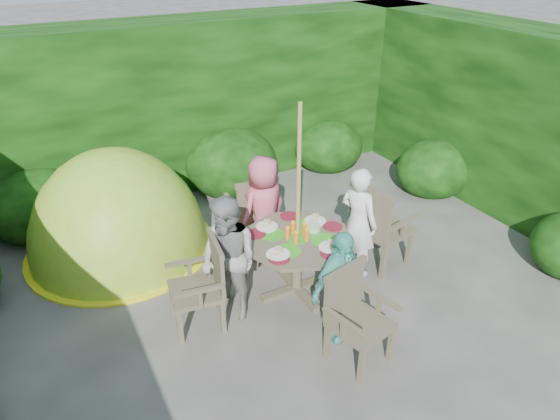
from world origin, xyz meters
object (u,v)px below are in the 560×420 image
parasol_pole (298,206)px  garden_chair_front (355,314)px  child_left (229,260)px  child_front (339,286)px  dome_tent (123,249)px  patio_table (298,246)px  garden_chair_back (253,210)px  child_back (264,209)px  garden_chair_right (378,225)px  garden_chair_left (203,283)px  child_right (358,222)px

parasol_pole → garden_chair_front: bearing=-90.9°
child_left → child_front: size_ratio=1.14×
dome_tent → patio_table: bearing=-60.7°
patio_table → garden_chair_back: 1.10m
child_left → child_back: (0.80, 0.80, -0.01)m
parasol_pole → child_back: 0.91m
garden_chair_right → garden_chair_back: (-1.10, 1.11, -0.06)m
garden_chair_right → patio_table: bearing=76.9°
child_front → dome_tent: bearing=107.2°
garden_chair_right → child_left: child_left is taller
garden_chair_right → child_left: size_ratio=0.77×
child_back → child_front: 1.60m
garden_chair_left → garden_chair_back: (1.09, 1.11, 0.01)m
garden_chair_back → dome_tent: (-1.55, 0.69, -0.51)m
child_back → dome_tent: (-1.56, 0.99, -0.67)m
child_back → child_right: bearing=119.6°
garden_chair_back → child_left: 1.36m
child_right → dome_tent: bearing=35.6°
dome_tent → parasol_pole: bearing=-60.8°
child_left → dome_tent: size_ratio=0.51×
garden_chair_left → garden_chair_front: bearing=52.7°
patio_table → child_back: bearing=90.4°
garden_chair_left → garden_chair_back: 1.55m
garden_chair_left → child_back: 1.38m
child_front → garden_chair_right: bearing=21.8°
garden_chair_left → child_front: bearing=62.3°
child_back → dome_tent: dome_tent is taller
parasol_pole → child_front: 0.94m
child_left → child_front: (0.80, -0.80, -0.08)m
parasol_pole → garden_chair_left: bearing=-179.3°
garden_chair_right → garden_chair_back: 1.57m
garden_chair_front → child_back: child_back is taller
garden_chair_left → garden_chair_front: size_ratio=1.02×
patio_table → garden_chair_left: bearing=-179.3°
parasol_pole → child_left: 0.90m
parasol_pole → dome_tent: 2.62m
garden_chair_right → child_front: child_front is taller
patio_table → garden_chair_right: size_ratio=1.16×
parasol_pole → garden_chair_right: size_ratio=2.09×
child_left → child_back: child_left is taller
child_left → parasol_pole: bearing=70.2°
child_left → garden_chair_front: bearing=15.6°
garden_chair_right → garden_chair_front: garden_chair_right is taller
parasol_pole → child_front: parasol_pole is taller
parasol_pole → child_left: bearing=-179.9°
garden_chair_left → dome_tent: (-0.47, 1.80, -0.50)m
child_front → dome_tent: size_ratio=0.45×
garden_chair_left → parasol_pole: bearing=98.6°
garden_chair_right → child_right: (-0.29, 0.02, 0.11)m
garden_chair_back → child_front: 1.90m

